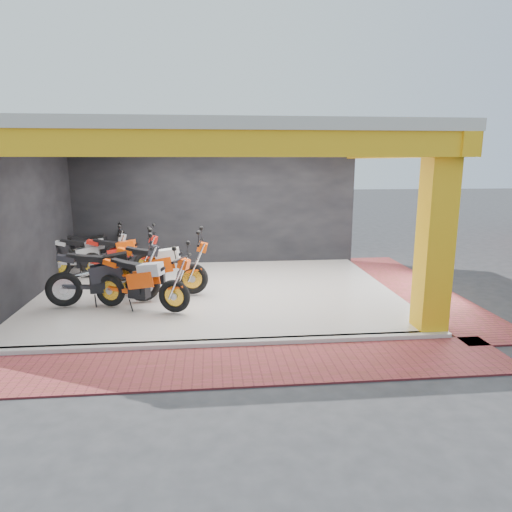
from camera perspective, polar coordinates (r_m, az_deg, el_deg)
The scene contains 17 objects.
ground at distance 8.74m, azimuth -4.61°, elevation -8.57°, with size 80.00×80.00×0.00m, color #2D2D30.
showroom_floor at distance 10.63m, azimuth -4.83°, elevation -4.57°, with size 8.00×6.00×0.10m, color silver.
showroom_ceiling at distance 10.21m, azimuth -5.19°, elevation 14.91°, with size 8.40×6.40×0.20m, color beige.
back_wall at distance 13.36m, azimuth -5.18°, elevation 6.24°, with size 8.20×0.20×3.50m, color black.
left_wall at distance 11.02m, azimuth -26.88°, elevation 3.82°, with size 0.20×6.20×3.50m, color black.
corner_column at distance 8.49m, azimuth 21.52°, elevation 2.24°, with size 0.50×0.50×3.50m, color #EDAE13.
header_beam_front at distance 7.20m, azimuth -4.89°, elevation 13.83°, with size 8.40×0.30×0.40m, color #EDAE13.
header_beam_right at distance 11.00m, azimuth 16.73°, elevation 12.69°, with size 0.30×6.40×0.40m, color #EDAE13.
floor_kerb at distance 7.78m, azimuth -4.46°, elevation -10.84°, with size 8.00×0.20×0.10m, color silver.
paver_front at distance 7.08m, azimuth -4.30°, elevation -13.54°, with size 9.00×1.40×0.03m, color #9A3239.
paver_right at distance 11.72m, azimuth 19.40°, elevation -3.83°, with size 1.40×7.00×0.03m, color #9A3239.
moto_hero at distance 10.14m, azimuth -8.03°, elevation -0.95°, with size 2.36×0.87×1.44m, color #E74A09, non-canonical shape.
moto_row_a at distance 8.98m, azimuth -10.24°, elevation -3.00°, with size 2.20×0.82×1.35m, color #F2470A, non-canonical shape.
moto_row_b at distance 9.81m, azimuth -14.04°, elevation -1.54°, with size 2.41×0.89×1.47m, color black, non-canonical shape.
moto_row_c at distance 11.95m, azimuth -13.66°, elevation 0.44°, with size 2.13×0.79×1.30m, color red, non-canonical shape.
moto_row_d at distance 13.45m, azimuth -17.35°, elevation 1.33°, with size 2.02×0.75×1.23m, color black, non-canonical shape.
moto_row_e at distance 12.40m, azimuth -17.28°, elevation 0.65°, with size 2.14×0.79×1.31m, color #9A9DA2, non-canonical shape.
Camera 1 is at (-0.12, -8.20, 3.05)m, focal length 32.00 mm.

